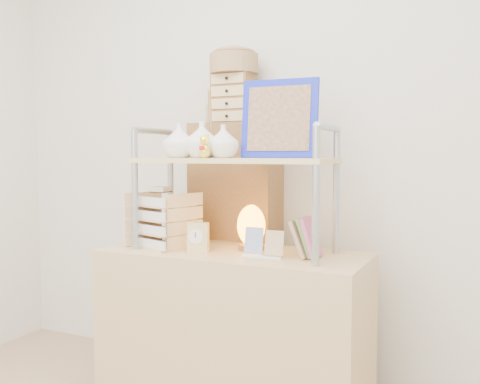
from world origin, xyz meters
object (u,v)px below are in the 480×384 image
object	(u,v)px
letter_tray	(162,223)
salt_lamp	(251,227)
desk	(234,333)
cabinet	(236,251)

from	to	relation	value
letter_tray	salt_lamp	bearing A→B (deg)	14.24
desk	salt_lamp	bearing A→B (deg)	52.64
letter_tray	cabinet	bearing A→B (deg)	64.21
cabinet	salt_lamp	distance (m)	0.41
desk	cabinet	distance (m)	0.51
letter_tray	salt_lamp	size ratio (longest dim) A/B	1.40
desk	salt_lamp	world-z (taller)	salt_lamp
desk	cabinet	size ratio (longest dim) A/B	0.89
cabinet	letter_tray	bearing A→B (deg)	-117.57
desk	cabinet	xyz separation A→B (m)	(-0.17, 0.37, 0.30)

